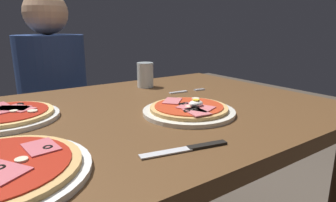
% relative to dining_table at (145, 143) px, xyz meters
% --- Properties ---
extents(dining_table, '(1.21, 0.88, 0.77)m').
position_rel_dining_table_xyz_m(dining_table, '(0.00, 0.00, 0.00)').
color(dining_table, brown).
rests_on(dining_table, ground).
extents(pizza_foreground, '(0.27, 0.27, 0.05)m').
position_rel_dining_table_xyz_m(pizza_foreground, '(0.08, -0.12, 0.13)').
color(pizza_foreground, silver).
rests_on(pizza_foreground, dining_table).
extents(pizza_across_right, '(0.27, 0.27, 0.03)m').
position_rel_dining_table_xyz_m(pizza_across_right, '(-0.37, 0.12, 0.13)').
color(pizza_across_right, white).
rests_on(pizza_across_right, dining_table).
extents(water_glass_near, '(0.07, 0.07, 0.10)m').
position_rel_dining_table_xyz_m(water_glass_near, '(0.17, 0.28, 0.16)').
color(water_glass_near, silver).
rests_on(water_glass_near, dining_table).
extents(fork, '(0.16, 0.03, 0.00)m').
position_rel_dining_table_xyz_m(fork, '(0.25, 0.11, 0.12)').
color(fork, silver).
rests_on(fork, dining_table).
extents(knife, '(0.19, 0.06, 0.01)m').
position_rel_dining_table_xyz_m(knife, '(-0.08, -0.32, 0.12)').
color(knife, silver).
rests_on(knife, dining_table).
extents(diner_person, '(0.32, 0.32, 1.18)m').
position_rel_dining_table_xyz_m(diner_person, '(-0.11, 0.70, -0.09)').
color(diner_person, black).
rests_on(diner_person, ground).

